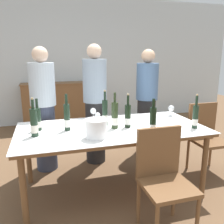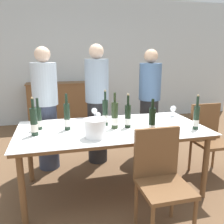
% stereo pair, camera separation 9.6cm
% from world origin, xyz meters
% --- Properties ---
extents(ground_plane, '(12.00, 12.00, 0.00)m').
position_xyz_m(ground_plane, '(0.00, 0.00, 0.00)').
color(ground_plane, brown).
extents(back_wall, '(8.00, 0.10, 2.80)m').
position_xyz_m(back_wall, '(0.00, 3.12, 1.40)').
color(back_wall, silver).
rests_on(back_wall, ground_plane).
extents(sideboard_cabinet, '(1.52, 0.46, 0.95)m').
position_xyz_m(sideboard_cabinet, '(-0.41, 2.83, 0.48)').
color(sideboard_cabinet, brown).
rests_on(sideboard_cabinet, ground_plane).
extents(dining_table, '(2.07, 1.02, 0.75)m').
position_xyz_m(dining_table, '(0.00, 0.00, 0.69)').
color(dining_table, brown).
rests_on(dining_table, ground_plane).
extents(ice_bucket, '(0.22, 0.22, 0.19)m').
position_xyz_m(ice_bucket, '(-0.24, -0.27, 0.85)').
color(ice_bucket, white).
rests_on(ice_bucket, dining_table).
extents(wine_bottle_0, '(0.06, 0.06, 0.41)m').
position_xyz_m(wine_bottle_0, '(-0.05, 0.10, 0.90)').
color(wine_bottle_0, '#1E3323').
rests_on(wine_bottle_0, dining_table).
extents(wine_bottle_1, '(0.06, 0.06, 0.38)m').
position_xyz_m(wine_bottle_1, '(0.88, -0.27, 0.88)').
color(wine_bottle_1, '#1E3323').
rests_on(wine_bottle_1, dining_table).
extents(wine_bottle_2, '(0.07, 0.07, 0.35)m').
position_xyz_m(wine_bottle_2, '(-0.79, 0.13, 0.87)').
color(wine_bottle_2, '#1E3323').
rests_on(wine_bottle_2, dining_table).
extents(wine_bottle_3, '(0.07, 0.07, 0.38)m').
position_xyz_m(wine_bottle_3, '(0.31, -0.37, 0.89)').
color(wine_bottle_3, black).
rests_on(wine_bottle_3, dining_table).
extents(wine_bottle_4, '(0.07, 0.07, 0.40)m').
position_xyz_m(wine_bottle_4, '(0.02, -0.03, 0.89)').
color(wine_bottle_4, '#28381E').
rests_on(wine_bottle_4, dining_table).
extents(wine_bottle_5, '(0.07, 0.07, 0.40)m').
position_xyz_m(wine_bottle_5, '(-0.49, 0.04, 0.90)').
color(wine_bottle_5, '#1E3323').
rests_on(wine_bottle_5, dining_table).
extents(wine_bottle_6, '(0.07, 0.07, 0.39)m').
position_xyz_m(wine_bottle_6, '(-0.82, -0.06, 0.89)').
color(wine_bottle_6, '#1E3323').
rests_on(wine_bottle_6, dining_table).
extents(wine_bottle_7, '(0.07, 0.07, 0.38)m').
position_xyz_m(wine_bottle_7, '(0.17, -0.04, 0.88)').
color(wine_bottle_7, black).
rests_on(wine_bottle_7, dining_table).
extents(wine_glass_0, '(0.08, 0.08, 0.14)m').
position_xyz_m(wine_glass_0, '(-0.12, 0.42, 0.85)').
color(wine_glass_0, white).
rests_on(wine_glass_0, dining_table).
extents(wine_glass_1, '(0.07, 0.07, 0.13)m').
position_xyz_m(wine_glass_1, '(-0.11, 0.22, 0.84)').
color(wine_glass_1, white).
rests_on(wine_glass_1, dining_table).
extents(wine_glass_2, '(0.08, 0.08, 0.14)m').
position_xyz_m(wine_glass_2, '(0.90, 0.29, 0.85)').
color(wine_glass_2, white).
rests_on(wine_glass_2, dining_table).
extents(chair_near_front, '(0.42, 0.42, 0.93)m').
position_xyz_m(chair_near_front, '(0.25, -0.74, 0.53)').
color(chair_near_front, brown).
rests_on(chair_near_front, ground_plane).
extents(chair_right_end, '(0.42, 0.42, 0.92)m').
position_xyz_m(chair_right_end, '(1.33, 0.09, 0.53)').
color(chair_right_end, brown).
rests_on(chair_right_end, ground_plane).
extents(person_host, '(0.33, 0.33, 1.65)m').
position_xyz_m(person_host, '(-0.72, 0.75, 0.83)').
color(person_host, '#383F56').
rests_on(person_host, ground_plane).
extents(person_guest_left, '(0.33, 0.33, 1.69)m').
position_xyz_m(person_guest_left, '(-0.02, 0.79, 0.85)').
color(person_guest_left, '#262628').
rests_on(person_guest_left, ground_plane).
extents(person_guest_right, '(0.33, 0.33, 1.63)m').
position_xyz_m(person_guest_right, '(0.81, 0.86, 0.82)').
color(person_guest_right, '#262628').
rests_on(person_guest_right, ground_plane).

